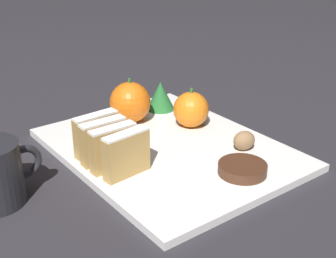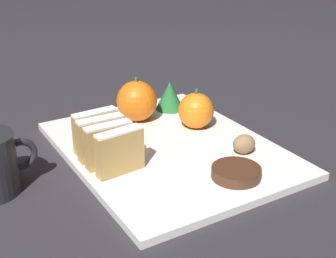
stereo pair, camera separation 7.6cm
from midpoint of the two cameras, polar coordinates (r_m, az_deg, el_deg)
ground_plane at (r=0.77m, az=2.80°, el=-2.90°), size 6.00×6.00×0.00m
serving_platter at (r=0.77m, az=2.81°, el=-2.50°), size 0.31×0.40×0.01m
stollen_slice_front at (r=0.67m, az=-2.73°, el=-2.88°), size 0.07×0.03×0.07m
stollen_slice_second at (r=0.70m, az=-4.14°, el=-2.04°), size 0.07×0.02×0.07m
stollen_slice_third at (r=0.72m, az=-5.20°, el=-1.19°), size 0.07×0.02×0.07m
stollen_slice_fourth at (r=0.74m, az=-5.91°, el=-0.32°), size 0.07×0.02×0.07m
orange_near at (r=0.83m, az=6.05°, el=2.20°), size 0.06×0.06×0.07m
orange_far at (r=0.85m, az=-1.30°, el=3.39°), size 0.07×0.07×0.08m
walnut at (r=0.75m, az=12.11°, el=-1.88°), size 0.04×0.03×0.03m
chocolate_cookie at (r=0.69m, az=11.46°, el=-5.31°), size 0.07×0.07×0.02m
evergreen_sprig at (r=0.91m, az=2.59°, el=4.06°), size 0.05×0.05×0.06m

